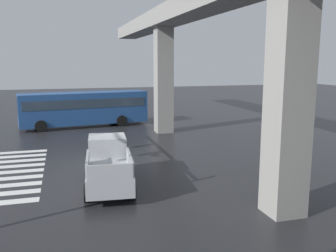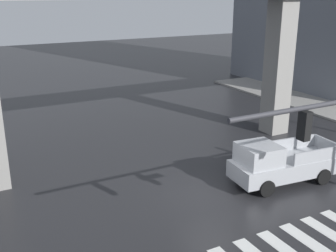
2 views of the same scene
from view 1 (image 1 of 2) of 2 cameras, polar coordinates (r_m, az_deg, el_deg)
name	(u,v)px [view 1 (image 1 of 2)]	position (r m, az deg, el deg)	size (l,w,h in m)	color
ground_plane	(107,165)	(20.68, -9.50, -5.96)	(120.00, 120.00, 0.00)	#232326
crosswalk_stripes	(16,172)	(20.72, -22.55, -6.56)	(9.35, 2.80, 0.01)	silver
elevated_overpass	(204,18)	(21.37, 5.52, 16.32)	(50.01, 2.09, 9.47)	gray
pickup_truck	(108,165)	(17.09, -9.23, -5.92)	(5.25, 2.44, 2.08)	#A8AAAF
city_bus	(84,107)	(32.89, -12.87, 2.91)	(3.92, 11.04, 2.99)	#234C8C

